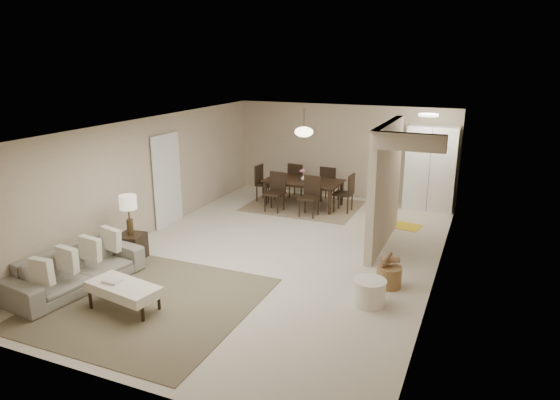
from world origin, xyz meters
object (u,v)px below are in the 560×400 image
at_px(wicker_basket, 389,277).
at_px(round_pouf, 369,292).
at_px(sofa, 76,269).
at_px(ottoman_bench, 124,289).
at_px(pantry_cabinet, 431,168).
at_px(dining_table, 303,193).
at_px(side_table, 132,247).

bearing_deg(wicker_basket, round_pouf, -102.18).
bearing_deg(sofa, ottoman_bench, -95.46).
distance_m(pantry_cabinet, wicker_basket, 4.90).
height_order(round_pouf, dining_table, dining_table).
bearing_deg(side_table, round_pouf, -0.15).
distance_m(sofa, dining_table, 6.16).
relative_size(pantry_cabinet, dining_table, 1.08).
height_order(ottoman_bench, round_pouf, ottoman_bench).
distance_m(pantry_cabinet, ottoman_bench, 8.06).
bearing_deg(sofa, dining_table, -8.84).
relative_size(side_table, wicker_basket, 1.20).
bearing_deg(dining_table, sofa, -104.40).
bearing_deg(wicker_basket, ottoman_bench, -146.31).
distance_m(pantry_cabinet, sofa, 8.43).
relative_size(ottoman_bench, dining_table, 0.64).
xyz_separation_m(ottoman_bench, dining_table, (0.58, 6.18, 0.01)).
bearing_deg(wicker_basket, side_table, -171.25).
bearing_deg(ottoman_bench, round_pouf, 35.40).
bearing_deg(ottoman_bench, pantry_cabinet, 73.34).
distance_m(round_pouf, dining_table, 5.35).
relative_size(ottoman_bench, wicker_basket, 2.97).
height_order(round_pouf, wicker_basket, round_pouf).
height_order(ottoman_bench, side_table, side_table).
xyz_separation_m(sofa, dining_table, (1.81, 5.88, 0.02)).
height_order(pantry_cabinet, side_table, pantry_cabinet).
height_order(wicker_basket, dining_table, dining_table).
bearing_deg(pantry_cabinet, ottoman_bench, -116.42).
bearing_deg(side_table, wicker_basket, 8.75).
bearing_deg(ottoman_bench, wicker_basket, 43.45).
distance_m(ottoman_bench, wicker_basket, 4.26).
bearing_deg(pantry_cabinet, side_table, -130.56).
height_order(sofa, wicker_basket, sofa).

